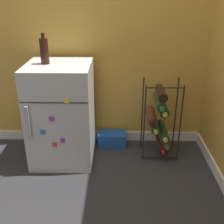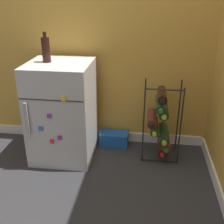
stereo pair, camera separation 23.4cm
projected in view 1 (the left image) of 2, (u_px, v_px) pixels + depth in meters
ground_plane at (83, 187)px, 2.10m from camera, size 14.00×14.00×0.00m
wall_back at (87, 4)px, 2.28m from camera, size 7.08×0.07×2.50m
mini_fridge at (62, 113)px, 2.31m from camera, size 0.50×0.53×0.83m
wine_rack at (160, 120)px, 2.40m from camera, size 0.31×0.33×0.67m
soda_box at (112, 139)px, 2.64m from camera, size 0.26×0.15×0.13m
fridge_top_bottle at (44, 51)px, 2.11m from camera, size 0.06×0.06×0.23m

